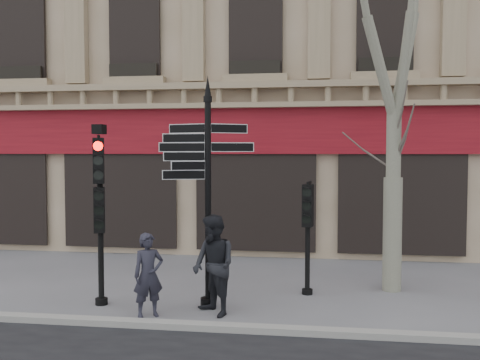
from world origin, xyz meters
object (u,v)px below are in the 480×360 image
Objects in this scene: traffic_signal_main at (100,192)px; pedestrian_b at (214,265)px; fingerpost at (208,152)px; pedestrian_a at (148,275)px; traffic_signal_secondary at (308,218)px.

pedestrian_b is (2.32, -0.35, -1.31)m from traffic_signal_main.
fingerpost is 2.90× the size of pedestrian_a.
traffic_signal_secondary reaches higher than pedestrian_b.
pedestrian_a is (-2.84, -1.96, -0.86)m from traffic_signal_secondary.
pedestrian_b is (1.16, 0.26, 0.16)m from pedestrian_a.
traffic_signal_secondary is 3.56m from pedestrian_a.
fingerpost is 1.91× the size of traffic_signal_secondary.
traffic_signal_main is at bearing -152.23° from traffic_signal_secondary.
traffic_signal_secondary is 1.26× the size of pedestrian_b.
pedestrian_a is at bearing -148.45° from fingerpost.
fingerpost reaches higher than pedestrian_a.
traffic_signal_secondary is at bearing -1.18° from traffic_signal_main.
traffic_signal_main reaches higher than traffic_signal_secondary.
traffic_signal_main reaches higher than pedestrian_a.
traffic_signal_secondary is (4.00, 1.35, -0.61)m from traffic_signal_main.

